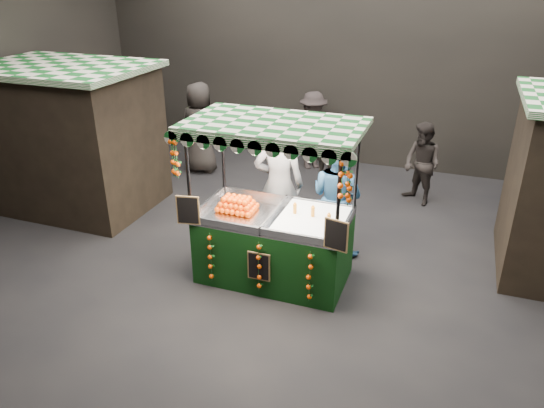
% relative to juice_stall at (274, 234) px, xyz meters
% --- Properties ---
extents(ground, '(12.00, 12.00, 0.00)m').
position_rel_juice_stall_xyz_m(ground, '(0.06, 0.19, -0.72)').
color(ground, black).
rests_on(ground, ground).
extents(market_hall, '(12.10, 10.10, 5.05)m').
position_rel_juice_stall_xyz_m(market_hall, '(0.06, 0.19, 2.66)').
color(market_hall, black).
rests_on(market_hall, ground).
extents(neighbour_stall_left, '(3.00, 2.20, 2.60)m').
position_rel_juice_stall_xyz_m(neighbour_stall_left, '(-4.34, 1.19, 0.59)').
color(neighbour_stall_left, black).
rests_on(neighbour_stall_left, ground).
extents(juice_stall, '(2.40, 1.41, 2.33)m').
position_rel_juice_stall_xyz_m(juice_stall, '(0.00, 0.00, 0.00)').
color(juice_stall, black).
rests_on(juice_stall, ground).
extents(vendor_grey, '(0.86, 0.66, 2.12)m').
position_rel_juice_stall_xyz_m(vendor_grey, '(-0.26, 0.93, 0.34)').
color(vendor_grey, slate).
rests_on(vendor_grey, ground).
extents(vendor_blue, '(1.10, 1.01, 1.84)m').
position_rel_juice_stall_xyz_m(vendor_blue, '(0.62, 1.13, 0.20)').
color(vendor_blue, '#295483').
rests_on(vendor_blue, ground).
extents(shopper_0, '(0.72, 0.48, 1.93)m').
position_rel_juice_stall_xyz_m(shopper_0, '(-4.39, 2.00, 0.24)').
color(shopper_0, '#2E2825').
rests_on(shopper_0, ground).
extents(shopper_1, '(0.96, 0.94, 1.56)m').
position_rel_juice_stall_xyz_m(shopper_1, '(1.70, 3.42, 0.06)').
color(shopper_1, black).
rests_on(shopper_1, ground).
extents(shopper_2, '(0.94, 0.53, 1.51)m').
position_rel_juice_stall_xyz_m(shopper_2, '(-0.12, 3.46, 0.03)').
color(shopper_2, '#2C2924').
rests_on(shopper_2, ground).
extents(shopper_3, '(1.26, 1.17, 1.71)m').
position_rel_juice_stall_xyz_m(shopper_3, '(-0.74, 4.53, 0.13)').
color(shopper_3, '#2E2726').
rests_on(shopper_3, ground).
extents(shopper_4, '(0.97, 0.64, 1.95)m').
position_rel_juice_stall_xyz_m(shopper_4, '(-2.95, 3.51, 0.25)').
color(shopper_4, '#2E2925').
rests_on(shopper_4, ground).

